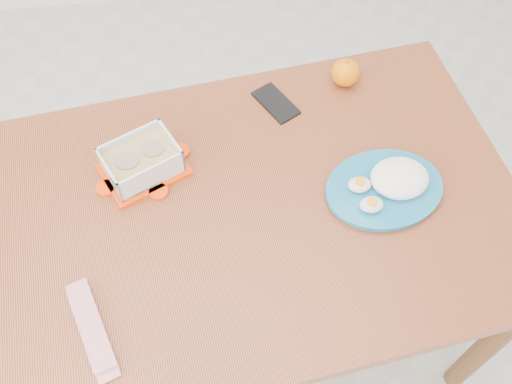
{
  "coord_description": "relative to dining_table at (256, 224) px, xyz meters",
  "views": [
    {
      "loc": [
        0.09,
        -0.74,
        1.92
      ],
      "look_at": [
        0.18,
        -0.03,
        0.81
      ],
      "focal_mm": 40.0,
      "sensor_mm": 36.0,
      "label": 1
    }
  ],
  "objects": [
    {
      "name": "dining_table",
      "position": [
        0.0,
        0.0,
        0.0
      ],
      "size": [
        1.38,
        1.01,
        0.75
      ],
      "rotation": [
        0.0,
        0.0,
        0.13
      ],
      "color": "#A24E2D",
      "rests_on": "ground"
    },
    {
      "name": "ground",
      "position": [
        -0.18,
        0.03,
        -0.66
      ],
      "size": [
        3.5,
        3.5,
        0.0
      ],
      "primitive_type": "plane",
      "color": "#B7B7B2",
      "rests_on": "ground"
    },
    {
      "name": "orange_fruit",
      "position": [
        0.29,
        0.37,
        0.13
      ],
      "size": [
        0.08,
        0.08,
        0.08
      ],
      "primitive_type": "sphere",
      "color": "orange",
      "rests_on": "dining_table"
    },
    {
      "name": "smartphone",
      "position": [
        0.09,
        0.32,
        0.1
      ],
      "size": [
        0.13,
        0.15,
        0.01
      ],
      "primitive_type": "cube",
      "rotation": [
        0.0,
        0.0,
        0.5
      ],
      "color": "black",
      "rests_on": "dining_table"
    },
    {
      "name": "rice_plate",
      "position": [
        0.33,
        0.0,
        0.12
      ],
      "size": [
        0.33,
        0.33,
        0.08
      ],
      "rotation": [
        0.0,
        0.0,
        0.16
      ],
      "color": "#1B6E99",
      "rests_on": "dining_table"
    },
    {
      "name": "food_container",
      "position": [
        -0.26,
        0.14,
        0.13
      ],
      "size": [
        0.24,
        0.22,
        0.08
      ],
      "rotation": [
        0.0,
        0.0,
        0.44
      ],
      "color": "#FB3C07",
      "rests_on": "dining_table"
    },
    {
      "name": "candy_bar",
      "position": [
        -0.38,
        -0.26,
        0.1
      ],
      "size": [
        0.11,
        0.2,
        0.02
      ],
      "primitive_type": "cube",
      "rotation": [
        0.0,
        0.0,
        1.91
      ],
      "color": "red",
      "rests_on": "dining_table"
    }
  ]
}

